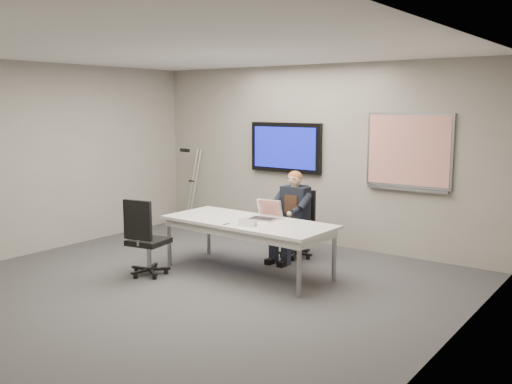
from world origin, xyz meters
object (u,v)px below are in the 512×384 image
Objects in this scene: office_chair_near at (147,252)px; laptop at (266,214)px; conference_table at (248,226)px; office_chair_far at (297,236)px; seated_person at (289,225)px.

office_chair_near reaches higher than laptop.
conference_table is 6.08× the size of laptop.
office_chair_far is 0.31m from seated_person.
conference_table is 0.84m from seated_person.
office_chair_near is (-1.07, -1.93, 0.01)m from office_chair_far.
seated_person is (1.07, 1.70, 0.19)m from office_chair_near.
laptop is at bearing -89.49° from office_chair_far.
office_chair_far is at bearing 89.81° from seated_person.
office_chair_near is 2.68× the size of laptop.
office_chair_near is (-0.97, -0.87, -0.30)m from conference_table.
seated_person reaches higher than conference_table.
office_chair_far reaches higher than conference_table.
office_chair_near is at bearing -122.62° from seated_person.
conference_table is 1.11m from office_chair_far.
laptop is at bearing 60.99° from conference_table.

